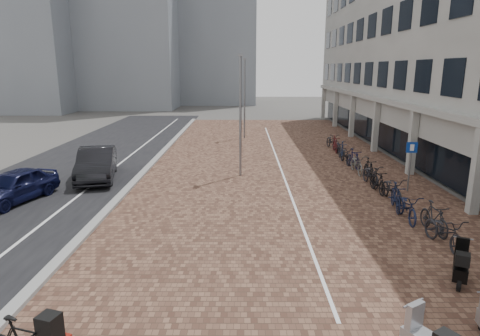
% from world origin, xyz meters
% --- Properties ---
extents(ground, '(140.00, 140.00, 0.00)m').
position_xyz_m(ground, '(0.00, 0.00, 0.00)').
color(ground, '#474442').
rests_on(ground, ground).
extents(plaza_brick, '(14.50, 42.00, 0.04)m').
position_xyz_m(plaza_brick, '(2.00, 12.00, 0.01)').
color(plaza_brick, brown).
rests_on(plaza_brick, ground).
extents(street_asphalt, '(8.00, 50.00, 0.03)m').
position_xyz_m(street_asphalt, '(-9.00, 12.00, 0.01)').
color(street_asphalt, black).
rests_on(street_asphalt, ground).
extents(curb, '(0.35, 42.00, 0.14)m').
position_xyz_m(curb, '(-5.10, 12.00, 0.07)').
color(curb, gray).
rests_on(curb, ground).
extents(lane_line, '(0.12, 44.00, 0.00)m').
position_xyz_m(lane_line, '(-7.00, 12.00, 0.02)').
color(lane_line, white).
rests_on(lane_line, street_asphalt).
extents(parking_line, '(0.10, 30.00, 0.00)m').
position_xyz_m(parking_line, '(2.20, 12.00, 0.04)').
color(parking_line, white).
rests_on(parking_line, plaza_brick).
extents(office_building, '(8.40, 40.00, 15.00)m').
position_xyz_m(office_building, '(12.97, 16.00, 8.44)').
color(office_building, '#ACACA6').
rests_on(office_building, ground).
extents(bg_towers, '(33.00, 23.00, 32.00)m').
position_xyz_m(bg_towers, '(-14.34, 48.94, 13.96)').
color(bg_towers, gray).
rests_on(bg_towers, ground).
extents(car_navy, '(2.61, 4.25, 1.35)m').
position_xyz_m(car_navy, '(-9.29, 5.36, 0.67)').
color(car_navy, black).
rests_on(car_navy, ground).
extents(car_dark, '(2.70, 4.99, 1.56)m').
position_xyz_m(car_dark, '(-7.12, 8.95, 0.78)').
color(car_dark, black).
rests_on(car_dark, ground).
extents(scooter_mid, '(1.13, 1.57, 1.05)m').
position_xyz_m(scooter_mid, '(5.72, -1.12, 0.52)').
color(scooter_mid, black).
rests_on(scooter_mid, ground).
extents(parking_sign, '(0.47, 0.10, 2.26)m').
position_xyz_m(parking_sign, '(7.50, 6.89, 1.50)').
color(parking_sign, slate).
rests_on(parking_sign, ground).
extents(lamp_near, '(0.12, 0.12, 6.01)m').
position_xyz_m(lamp_near, '(-0.01, 9.63, 3.00)').
color(lamp_near, slate).
rests_on(lamp_near, ground).
extents(lamp_far, '(0.12, 0.12, 6.07)m').
position_xyz_m(lamp_far, '(0.24, 21.30, 3.03)').
color(lamp_far, gray).
rests_on(lamp_far, ground).
extents(bike_row, '(1.17, 18.15, 1.05)m').
position_xyz_m(bike_row, '(6.20, 9.05, 0.52)').
color(bike_row, black).
rests_on(bike_row, ground).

